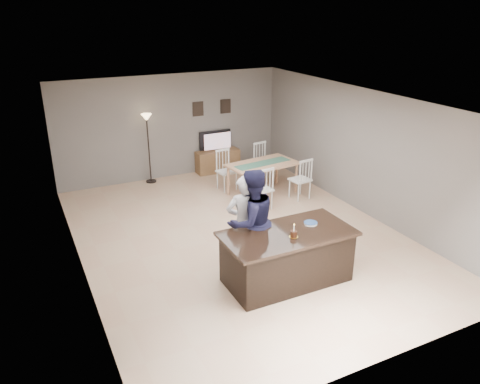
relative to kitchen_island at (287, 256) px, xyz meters
name	(u,v)px	position (x,y,z in m)	size (l,w,h in m)	color
floor	(239,236)	(0.00, 1.80, -0.45)	(8.00, 8.00, 0.00)	tan
room_shell	(239,156)	(0.00, 1.80, 1.22)	(8.00, 8.00, 8.00)	slate
kitchen_island	(287,256)	(0.00, 0.00, 0.00)	(2.15, 1.10, 0.90)	black
tv_console	(218,161)	(1.20, 5.57, -0.15)	(1.20, 0.40, 0.60)	brown
television	(216,141)	(1.20, 5.64, 0.41)	(0.91, 0.12, 0.53)	black
tv_screen_glow	(218,141)	(1.20, 5.56, 0.42)	(0.78, 0.78, 0.00)	orange
picture_frames	(212,108)	(1.15, 5.78, 1.30)	(1.10, 0.02, 0.38)	black
doorway	(103,271)	(-2.99, -0.50, 0.80)	(0.00, 2.10, 2.65)	black
woman	(244,223)	(-0.43, 0.70, 0.40)	(0.63, 0.41, 1.72)	#B1B1B5
man	(251,222)	(-0.38, 0.55, 0.47)	(0.90, 0.70, 1.86)	#161631
birthday_cake	(294,234)	(0.00, -0.17, 0.50)	(0.15, 0.15, 0.22)	gold
plate_stack	(311,223)	(0.50, 0.09, 0.46)	(0.23, 0.23, 0.04)	white
dining_table	(263,169)	(1.52, 3.59, 0.19)	(1.80, 2.05, 1.01)	tan
floor_lamp	(147,130)	(-0.70, 5.59, 0.94)	(0.27, 0.27, 1.79)	black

